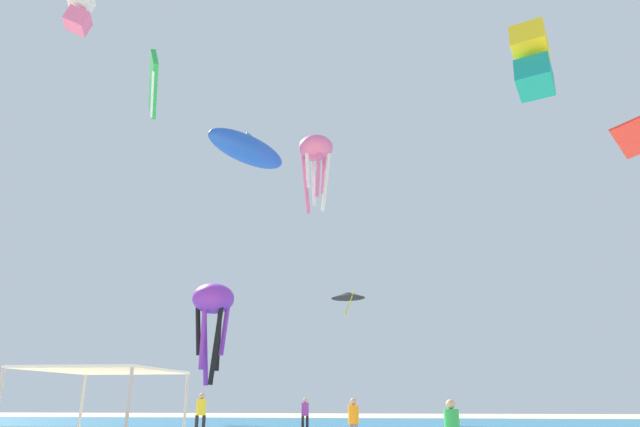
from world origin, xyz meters
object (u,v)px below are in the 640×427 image
object	(u,v)px
kite_octopus_pink	(316,152)
kite_inflatable_blue	(247,149)
person_far_shore	(452,427)
kite_box_white	(80,11)
kite_parafoil_green	(153,86)
canopy_tent	(106,374)
kite_box_yellow	(532,60)
person_leftmost	(305,411)
kite_delta_black	(348,295)
person_near_tent	(353,418)
person_central	(201,410)
kite_octopus_purple	(213,304)

from	to	relation	value
kite_octopus_pink	kite_inflatable_blue	bearing A→B (deg)	139.44
person_far_shore	kite_box_white	size ratio (longest dim) A/B	0.77
kite_parafoil_green	person_far_shore	bearing A→B (deg)	-155.38
canopy_tent	kite_box_yellow	xyz separation A→B (m)	(13.53, 9.98, 14.13)
person_far_shore	kite_box_yellow	size ratio (longest dim) A/B	0.45
canopy_tent	kite_inflatable_blue	world-z (taller)	kite_inflatable_blue
person_leftmost	kite_octopus_pink	size ratio (longest dim) A/B	0.29
person_far_shore	kite_delta_black	size ratio (longest dim) A/B	0.53
kite_parafoil_green	kite_box_yellow	xyz separation A→B (m)	(21.43, -6.86, -4.49)
person_near_tent	kite_inflatable_blue	size ratio (longest dim) A/B	0.24
person_central	kite_inflatable_blue	world-z (taller)	kite_inflatable_blue
canopy_tent	kite_box_white	xyz separation A→B (m)	(-6.24, 5.82, 15.40)
kite_box_white	kite_box_yellow	size ratio (longest dim) A/B	0.58
person_central	person_far_shore	distance (m)	16.24
person_leftmost	kite_parafoil_green	distance (m)	22.15
person_far_shore	kite_box_white	world-z (taller)	kite_box_white
person_far_shore	kite_octopus_purple	size ratio (longest dim) A/B	0.23
kite_box_yellow	kite_delta_black	bearing A→B (deg)	-40.72
person_central	kite_box_yellow	bearing A→B (deg)	150.19
person_near_tent	person_far_shore	world-z (taller)	person_near_tent
kite_octopus_purple	kite_box_yellow	world-z (taller)	kite_box_yellow
person_leftmost	person_far_shore	world-z (taller)	person_leftmost
kite_parafoil_green	person_leftmost	bearing A→B (deg)	-105.29
person_near_tent	kite_delta_black	world-z (taller)	kite_delta_black
canopy_tent	person_far_shore	size ratio (longest dim) A/B	2.08
kite_octopus_pink	kite_box_yellow	size ratio (longest dim) A/B	1.60
kite_box_white	canopy_tent	bearing A→B (deg)	-153.15
canopy_tent	person_far_shore	xyz separation A→B (m)	(7.98, 2.44, -1.20)
kite_delta_black	kite_octopus_pink	bearing A→B (deg)	160.22
canopy_tent	person_central	distance (m)	15.03
person_leftmost	person_far_shore	bearing A→B (deg)	-113.67
person_far_shore	canopy_tent	bearing A→B (deg)	-45.03
kite_box_white	kite_inflatable_blue	bearing A→B (deg)	-32.63
canopy_tent	kite_parafoil_green	xyz separation A→B (m)	(-7.90, 16.85, 18.61)
person_near_tent	kite_box_white	bearing A→B (deg)	-111.48
person_near_tent	person_central	size ratio (longest dim) A/B	0.86
kite_delta_black	kite_box_yellow	distance (m)	23.22
kite_octopus_pink	kite_box_yellow	world-z (taller)	kite_octopus_pink
kite_box_white	person_leftmost	bearing A→B (deg)	-53.70
person_near_tent	person_far_shore	distance (m)	6.86
kite_inflatable_blue	canopy_tent	bearing A→B (deg)	-138.96
person_leftmost	kite_delta_black	bearing A→B (deg)	37.59
person_central	kite_box_white	world-z (taller)	kite_box_white
person_far_shore	kite_inflatable_blue	bearing A→B (deg)	-122.67
person_leftmost	kite_parafoil_green	xyz separation A→B (m)	(-9.89, -1.37, 19.77)
kite_box_yellow	canopy_tent	bearing A→B (deg)	59.08
person_central	kite_octopus_pink	distance (m)	19.10
kite_inflatable_blue	kite_octopus_purple	bearing A→B (deg)	73.19
kite_delta_black	kite_box_yellow	world-z (taller)	kite_box_yellow
kite_box_white	kite_box_yellow	distance (m)	20.24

